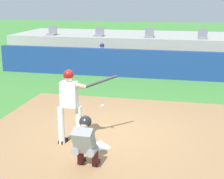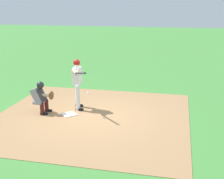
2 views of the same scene
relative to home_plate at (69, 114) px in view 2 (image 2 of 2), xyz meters
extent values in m
plane|color=#428438|center=(0.00, 0.80, -0.02)|extent=(80.00, 80.00, 0.00)
cube|color=#9E754C|center=(0.00, 0.80, -0.02)|extent=(6.40, 6.40, 0.01)
cube|color=white|center=(0.00, 0.00, 0.00)|extent=(0.62, 0.62, 0.02)
cylinder|color=silver|center=(-0.90, 0.01, 0.44)|extent=(0.15, 0.15, 0.92)
cylinder|color=silver|center=(-0.50, 0.15, 0.44)|extent=(0.15, 0.15, 0.92)
cube|color=white|center=(-0.70, 0.08, 1.20)|extent=(0.38, 0.25, 0.60)
sphere|color=beige|center=(-0.70, 0.08, 1.63)|extent=(0.21, 0.21, 0.21)
sphere|color=maroon|center=(-0.70, 0.08, 1.66)|extent=(0.24, 0.24, 0.24)
cylinder|color=beige|center=(-0.62, 0.15, 1.41)|extent=(0.57, 0.14, 0.18)
cylinder|color=beige|center=(-0.43, 0.10, 1.41)|extent=(0.25, 0.24, 0.17)
cylinder|color=#333338|center=(-0.02, 0.44, 1.45)|extent=(0.69, 0.59, 0.24)
cube|color=black|center=(-0.88, 0.07, 0.02)|extent=(0.18, 0.28, 0.09)
cube|color=black|center=(-0.49, 0.21, 0.02)|extent=(0.18, 0.28, 0.09)
cylinder|color=gray|center=(-0.15, -1.04, 0.40)|extent=(0.18, 0.33, 0.16)
cylinder|color=#4C1919|center=(-0.14, -0.89, 0.19)|extent=(0.14, 0.14, 0.42)
cube|color=black|center=(-0.14, -0.83, 0.02)|extent=(0.12, 0.25, 0.08)
cylinder|color=gray|center=(0.17, -1.05, 0.40)|extent=(0.18, 0.33, 0.16)
cylinder|color=#4C1919|center=(0.18, -0.90, 0.19)|extent=(0.14, 0.14, 0.42)
cube|color=black|center=(0.18, -0.84, 0.02)|extent=(0.12, 0.25, 0.08)
cube|color=gray|center=(0.01, -1.09, 0.62)|extent=(0.42, 0.46, 0.57)
cube|color=#2D2D33|center=(0.01, -0.97, 0.62)|extent=(0.39, 0.27, 0.45)
sphere|color=beige|center=(0.01, -1.01, 0.96)|extent=(0.21, 0.21, 0.21)
sphere|color=#232328|center=(0.01, -0.99, 0.98)|extent=(0.25, 0.25, 0.25)
cylinder|color=beige|center=(-0.02, -0.87, 0.62)|extent=(0.12, 0.45, 0.10)
ellipsoid|color=brown|center=(-0.05, -0.64, 0.62)|extent=(0.29, 0.13, 0.30)
sphere|color=white|center=(-0.06, 0.67, 0.78)|extent=(0.07, 0.07, 0.07)
camera|label=1|loc=(1.90, -7.10, 3.38)|focal=54.87mm
camera|label=2|loc=(9.15, 3.56, 3.66)|focal=48.59mm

